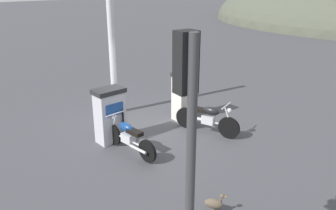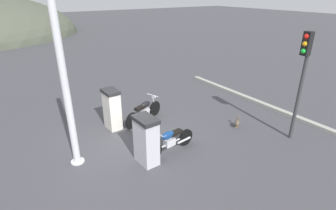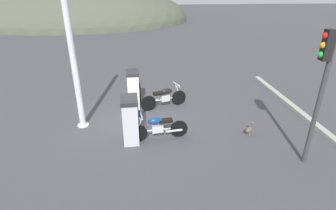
{
  "view_description": "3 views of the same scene",
  "coord_description": "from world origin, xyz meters",
  "px_view_note": "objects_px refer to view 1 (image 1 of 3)",
  "views": [
    {
      "loc": [
        7.62,
        -5.3,
        4.21
      ],
      "look_at": [
        1.32,
        -0.39,
        1.23
      ],
      "focal_mm": 36.97,
      "sensor_mm": 36.0,
      "label": 1
    },
    {
      "loc": [
        -3.16,
        -7.19,
        4.79
      ],
      "look_at": [
        1.27,
        -0.46,
        1.26
      ],
      "focal_mm": 28.2,
      "sensor_mm": 36.0,
      "label": 2
    },
    {
      "loc": [
        0.52,
        -8.61,
        4.6
      ],
      "look_at": [
        1.22,
        -0.25,
        0.73
      ],
      "focal_mm": 28.18,
      "sensor_mm": 36.0,
      "label": 3
    }
  ],
  "objects_px": {
    "wandering_duck": "(214,203)",
    "motorcycle_near_pump": "(128,136)",
    "fuel_pump_far": "(184,95)",
    "fuel_pump_near": "(110,115)",
    "motorcycle_far_pump": "(208,118)",
    "roadside_traffic_light": "(188,129)",
    "canopy_support_pole": "(112,43)"
  },
  "relations": [
    {
      "from": "fuel_pump_far",
      "to": "motorcycle_near_pump",
      "type": "bearing_deg",
      "value": -71.61
    },
    {
      "from": "motorcycle_near_pump",
      "to": "roadside_traffic_light",
      "type": "distance_m",
      "value": 4.75
    },
    {
      "from": "fuel_pump_near",
      "to": "motorcycle_near_pump",
      "type": "bearing_deg",
      "value": 1.87
    },
    {
      "from": "fuel_pump_near",
      "to": "wandering_duck",
      "type": "bearing_deg",
      "value": 0.38
    },
    {
      "from": "motorcycle_near_pump",
      "to": "canopy_support_pole",
      "type": "xyz_separation_m",
      "value": [
        -2.62,
        1.11,
        1.85
      ]
    },
    {
      "from": "fuel_pump_near",
      "to": "motorcycle_near_pump",
      "type": "relative_size",
      "value": 0.79
    },
    {
      "from": "motorcycle_near_pump",
      "to": "roadside_traffic_light",
      "type": "height_order",
      "value": "roadside_traffic_light"
    },
    {
      "from": "fuel_pump_near",
      "to": "roadside_traffic_light",
      "type": "distance_m",
      "value": 5.36
    },
    {
      "from": "motorcycle_near_pump",
      "to": "motorcycle_far_pump",
      "type": "relative_size",
      "value": 1.01
    },
    {
      "from": "fuel_pump_near",
      "to": "fuel_pump_far",
      "type": "bearing_deg",
      "value": 90.0
    },
    {
      "from": "fuel_pump_far",
      "to": "motorcycle_far_pump",
      "type": "xyz_separation_m",
      "value": [
        1.24,
        -0.17,
        -0.31
      ]
    },
    {
      "from": "motorcycle_near_pump",
      "to": "wandering_duck",
      "type": "height_order",
      "value": "motorcycle_near_pump"
    },
    {
      "from": "fuel_pump_near",
      "to": "wandering_duck",
      "type": "distance_m",
      "value": 3.93
    },
    {
      "from": "fuel_pump_far",
      "to": "canopy_support_pole",
      "type": "height_order",
      "value": "canopy_support_pole"
    },
    {
      "from": "roadside_traffic_light",
      "to": "motorcycle_far_pump",
      "type": "bearing_deg",
      "value": 132.47
    },
    {
      "from": "fuel_pump_far",
      "to": "motorcycle_far_pump",
      "type": "bearing_deg",
      "value": -7.7
    },
    {
      "from": "fuel_pump_near",
      "to": "wandering_duck",
      "type": "height_order",
      "value": "fuel_pump_near"
    },
    {
      "from": "motorcycle_far_pump",
      "to": "wandering_duck",
      "type": "height_order",
      "value": "motorcycle_far_pump"
    },
    {
      "from": "wandering_duck",
      "to": "motorcycle_near_pump",
      "type": "bearing_deg",
      "value": 179.97
    },
    {
      "from": "fuel_pump_near",
      "to": "wandering_duck",
      "type": "xyz_separation_m",
      "value": [
        3.89,
        0.03,
        -0.55
      ]
    },
    {
      "from": "wandering_duck",
      "to": "roadside_traffic_light",
      "type": "distance_m",
      "value": 2.93
    },
    {
      "from": "fuel_pump_far",
      "to": "wandering_duck",
      "type": "distance_m",
      "value": 4.69
    },
    {
      "from": "wandering_duck",
      "to": "canopy_support_pole",
      "type": "xyz_separation_m",
      "value": [
        -5.66,
        1.11,
        2.09
      ]
    },
    {
      "from": "fuel_pump_near",
      "to": "motorcycle_far_pump",
      "type": "xyz_separation_m",
      "value": [
        1.24,
        2.42,
        -0.3
      ]
    },
    {
      "from": "roadside_traffic_light",
      "to": "fuel_pump_near",
      "type": "bearing_deg",
      "value": 162.58
    },
    {
      "from": "motorcycle_far_pump",
      "to": "fuel_pump_far",
      "type": "bearing_deg",
      "value": 172.3
    },
    {
      "from": "fuel_pump_near",
      "to": "wandering_duck",
      "type": "relative_size",
      "value": 3.46
    },
    {
      "from": "fuel_pump_near",
      "to": "roadside_traffic_light",
      "type": "xyz_separation_m",
      "value": [
        4.84,
        -1.52,
        1.75
      ]
    },
    {
      "from": "fuel_pump_far",
      "to": "canopy_support_pole",
      "type": "distance_m",
      "value": 2.75
    },
    {
      "from": "fuel_pump_near",
      "to": "motorcycle_far_pump",
      "type": "relative_size",
      "value": 0.8
    },
    {
      "from": "motorcycle_near_pump",
      "to": "roadside_traffic_light",
      "type": "xyz_separation_m",
      "value": [
        3.99,
        -1.55,
        2.06
      ]
    },
    {
      "from": "motorcycle_near_pump",
      "to": "canopy_support_pole",
      "type": "height_order",
      "value": "canopy_support_pole"
    }
  ]
}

